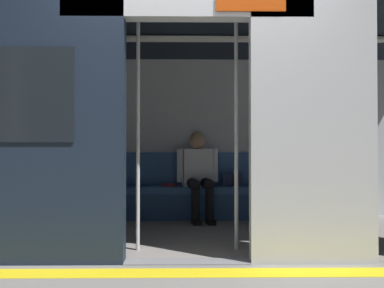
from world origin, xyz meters
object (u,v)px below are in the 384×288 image
at_px(person_seated, 198,170).
at_px(grab_pole_door, 138,132).
at_px(bench_seat, 187,194).
at_px(train_car, 180,95).
at_px(book, 169,185).
at_px(handbag, 232,180).
at_px(grab_pole_far, 236,132).

relative_size(person_seated, grab_pole_door, 0.54).
bearing_deg(bench_seat, train_car, 85.85).
xyz_separation_m(bench_seat, book, (0.24, -0.09, 0.11)).
bearing_deg(handbag, train_car, 57.39).
bearing_deg(book, handbag, 152.09).
xyz_separation_m(bench_seat, grab_pole_far, (-0.45, 1.76, 0.75)).
bearing_deg(bench_seat, book, -19.63).
bearing_deg(train_car, grab_pole_far, 124.58).
bearing_deg(handbag, grab_pole_door, 59.94).
bearing_deg(grab_pole_door, handbag, -120.06).
xyz_separation_m(train_car, grab_pole_far, (-0.52, 0.76, -0.44)).
bearing_deg(train_car, grab_pole_door, 63.71).
xyz_separation_m(bench_seat, grab_pole_door, (0.45, 1.76, 0.75)).
xyz_separation_m(train_car, book, (0.17, -1.09, -1.08)).
bearing_deg(book, bench_seat, 133.54).
bearing_deg(grab_pole_far, bench_seat, -75.61).
bearing_deg(person_seated, book, -19.52).
relative_size(train_car, person_seated, 5.51).
height_order(person_seated, book, person_seated).
bearing_deg(bench_seat, person_seated, 160.66).
bearing_deg(train_car, bench_seat, -94.15).
bearing_deg(person_seated, train_car, 76.81).
height_order(grab_pole_door, grab_pole_far, same).
distance_m(person_seated, book, 0.47).
height_order(book, grab_pole_door, grab_pole_door).
distance_m(person_seated, grab_pole_door, 1.86).
bearing_deg(handbag, bench_seat, 6.61).
height_order(bench_seat, grab_pole_door, grab_pole_door).
bearing_deg(grab_pole_far, grab_pole_door, 0.47).
height_order(handbag, grab_pole_door, grab_pole_door).
xyz_separation_m(book, grab_pole_far, (-0.69, 1.84, 0.64)).
height_order(bench_seat, person_seated, person_seated).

